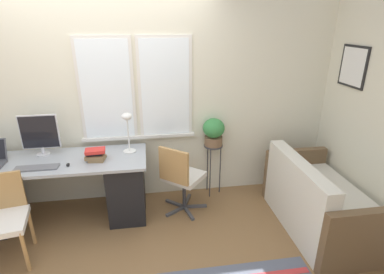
% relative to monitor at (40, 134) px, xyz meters
% --- Properties ---
extents(ground_plane, '(14.00, 14.00, 0.00)m').
position_rel_monitor_xyz_m(ground_plane, '(0.74, -0.52, -1.00)').
color(ground_plane, brown).
extents(wall_back_with_window, '(9.00, 0.12, 2.70)m').
position_rel_monitor_xyz_m(wall_back_with_window, '(0.75, 0.25, 0.35)').
color(wall_back_with_window, beige).
rests_on(wall_back_with_window, ground_plane).
extents(wall_right_with_picture, '(0.08, 9.00, 2.70)m').
position_rel_monitor_xyz_m(wall_right_with_picture, '(3.50, -0.52, 0.35)').
color(wall_right_with_picture, beige).
rests_on(wall_right_with_picture, ground_plane).
extents(desk, '(1.94, 0.69, 0.75)m').
position_rel_monitor_xyz_m(desk, '(0.17, -0.18, -0.60)').
color(desk, '#9EA3A8').
rests_on(desk, ground_plane).
extents(monitor, '(0.40, 0.14, 0.47)m').
position_rel_monitor_xyz_m(monitor, '(0.00, 0.00, 0.00)').
color(monitor, silver).
rests_on(monitor, desk).
extents(keyboard, '(0.43, 0.13, 0.02)m').
position_rel_monitor_xyz_m(keyboard, '(0.03, -0.35, -0.24)').
color(keyboard, slate).
rests_on(keyboard, desk).
extents(mouse, '(0.03, 0.06, 0.03)m').
position_rel_monitor_xyz_m(mouse, '(0.34, -0.34, -0.24)').
color(mouse, black).
rests_on(mouse, desk).
extents(desk_lamp, '(0.15, 0.15, 0.47)m').
position_rel_monitor_xyz_m(desk_lamp, '(0.96, -0.06, 0.08)').
color(desk_lamp, white).
rests_on(desk_lamp, desk).
extents(book_stack, '(0.22, 0.19, 0.14)m').
position_rel_monitor_xyz_m(book_stack, '(0.61, -0.25, -0.18)').
color(book_stack, olive).
rests_on(book_stack, desk).
extents(desk_chair_wooden, '(0.51, 0.52, 0.83)m').
position_rel_monitor_xyz_m(desk_chair_wooden, '(-0.21, -0.74, -0.54)').
color(desk_chair_wooden, '#B2844C').
rests_on(desk_chair_wooden, ground_plane).
extents(office_chair_swivel, '(0.57, 0.58, 0.87)m').
position_rel_monitor_xyz_m(office_chair_swivel, '(1.53, -0.24, -0.54)').
color(office_chair_swivel, '#47474C').
rests_on(office_chair_swivel, ground_plane).
extents(couch_loveseat, '(0.78, 1.40, 0.82)m').
position_rel_monitor_xyz_m(couch_loveseat, '(2.98, -0.75, -0.71)').
color(couch_loveseat, silver).
rests_on(couch_loveseat, ground_plane).
extents(plant_stand, '(0.24, 0.24, 0.70)m').
position_rel_monitor_xyz_m(plant_stand, '(1.98, 0.10, -0.40)').
color(plant_stand, '#333338').
rests_on(plant_stand, ground_plane).
extents(potted_plant, '(0.27, 0.27, 0.35)m').
position_rel_monitor_xyz_m(potted_plant, '(1.98, 0.10, -0.12)').
color(potted_plant, brown).
rests_on(potted_plant, plant_stand).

